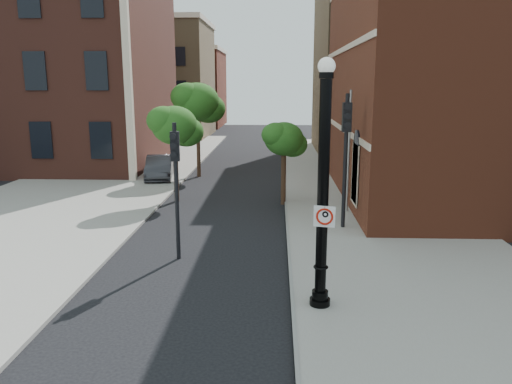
{
  "coord_description": "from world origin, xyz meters",
  "views": [
    {
      "loc": [
        1.59,
        -12.08,
        5.78
      ],
      "look_at": [
        1.0,
        2.0,
        2.71
      ],
      "focal_mm": 35.0,
      "sensor_mm": 36.0,
      "label": 1
    }
  ],
  "objects_px": {
    "parked_car": "(160,167)",
    "traffic_signal_right": "(346,140)",
    "lamppost": "(323,199)",
    "no_parking_sign": "(324,216)",
    "traffic_signal_left": "(176,169)"
  },
  "relations": [
    {
      "from": "lamppost",
      "to": "no_parking_sign",
      "type": "distance_m",
      "value": 0.43
    },
    {
      "from": "parked_car",
      "to": "traffic_signal_right",
      "type": "distance_m",
      "value": 14.79
    },
    {
      "from": "traffic_signal_left",
      "to": "traffic_signal_right",
      "type": "bearing_deg",
      "value": 24.4
    },
    {
      "from": "parked_car",
      "to": "traffic_signal_right",
      "type": "height_order",
      "value": "traffic_signal_right"
    },
    {
      "from": "traffic_signal_left",
      "to": "traffic_signal_right",
      "type": "distance_m",
      "value": 7.03
    },
    {
      "from": "traffic_signal_right",
      "to": "lamppost",
      "type": "bearing_deg",
      "value": -104.44
    },
    {
      "from": "no_parking_sign",
      "to": "traffic_signal_right",
      "type": "height_order",
      "value": "traffic_signal_right"
    },
    {
      "from": "parked_car",
      "to": "no_parking_sign",
      "type": "bearing_deg",
      "value": -74.39
    },
    {
      "from": "no_parking_sign",
      "to": "parked_car",
      "type": "bearing_deg",
      "value": 128.05
    },
    {
      "from": "no_parking_sign",
      "to": "parked_car",
      "type": "relative_size",
      "value": 0.12
    },
    {
      "from": "lamppost",
      "to": "no_parking_sign",
      "type": "relative_size",
      "value": 11.83
    },
    {
      "from": "lamppost",
      "to": "traffic_signal_left",
      "type": "relative_size",
      "value": 1.4
    },
    {
      "from": "no_parking_sign",
      "to": "traffic_signal_right",
      "type": "bearing_deg",
      "value": 91.77
    },
    {
      "from": "lamppost",
      "to": "parked_car",
      "type": "xyz_separation_m",
      "value": [
        -8.38,
        17.9,
        -2.22
      ]
    },
    {
      "from": "lamppost",
      "to": "traffic_signal_right",
      "type": "bearing_deg",
      "value": 78.16
    }
  ]
}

